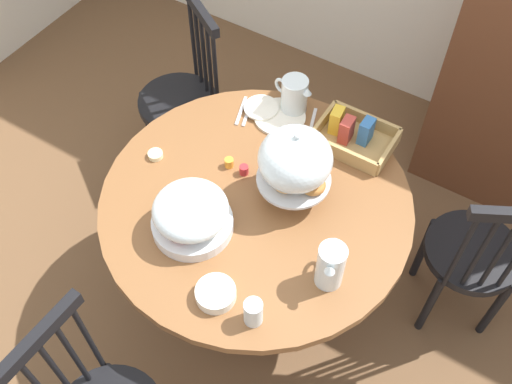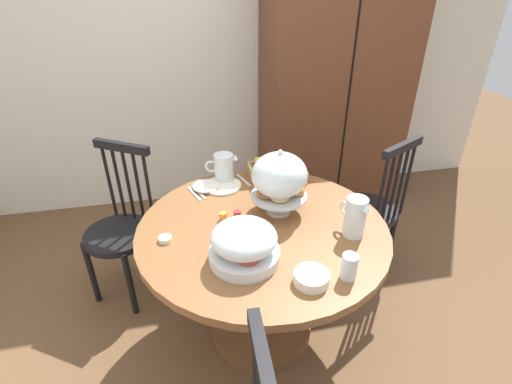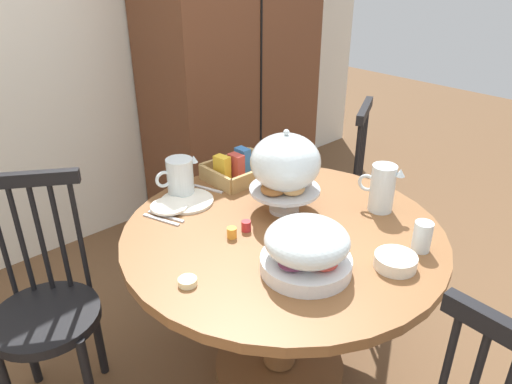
# 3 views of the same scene
# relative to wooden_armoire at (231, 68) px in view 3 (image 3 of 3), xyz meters

# --- Properties ---
(ground_plane) EXTENTS (10.00, 10.00, 0.00)m
(ground_plane) POSITION_rel_wooden_armoire_xyz_m (-0.74, -1.50, -0.98)
(ground_plane) COLOR brown
(wall_back) EXTENTS (4.80, 0.06, 2.60)m
(wall_back) POSITION_rel_wooden_armoire_xyz_m (-0.74, 0.33, 0.32)
(wall_back) COLOR silver
(wall_back) RESTS_ON ground_plane
(wooden_armoire) EXTENTS (1.18, 0.60, 1.96)m
(wooden_armoire) POSITION_rel_wooden_armoire_xyz_m (0.00, 0.00, 0.00)
(wooden_armoire) COLOR brown
(wooden_armoire) RESTS_ON ground_plane
(dining_table) EXTENTS (1.21, 1.21, 0.74)m
(dining_table) POSITION_rel_wooden_armoire_xyz_m (-0.88, -1.34, -0.46)
(dining_table) COLOR brown
(dining_table) RESTS_ON ground_plane
(windsor_chair_by_cabinet) EXTENTS (0.45, 0.45, 0.97)m
(windsor_chair_by_cabinet) POSITION_rel_wooden_armoire_xyz_m (-0.07, -0.94, -0.53)
(windsor_chair_by_cabinet) COLOR black
(windsor_chair_by_cabinet) RESTS_ON ground_plane
(windsor_chair_facing_door) EXTENTS (0.46, 0.46, 0.97)m
(windsor_chair_facing_door) POSITION_rel_wooden_armoire_xyz_m (-1.63, -0.83, -0.53)
(windsor_chair_facing_door) COLOR black
(windsor_chair_facing_door) RESTS_ON ground_plane
(pastry_stand_with_dome) EXTENTS (0.28, 0.28, 0.34)m
(pastry_stand_with_dome) POSITION_rel_wooden_armoire_xyz_m (-0.78, -1.24, -0.05)
(pastry_stand_with_dome) COLOR silver
(pastry_stand_with_dome) RESTS_ON dining_table
(fruit_platter_covered) EXTENTS (0.30, 0.30, 0.18)m
(fruit_platter_covered) POSITION_rel_wooden_armoire_xyz_m (-1.01, -1.57, -0.16)
(fruit_platter_covered) COLOR silver
(fruit_platter_covered) RESTS_ON dining_table
(orange_juice_pitcher) EXTENTS (0.10, 0.18, 0.19)m
(orange_juice_pitcher) POSITION_rel_wooden_armoire_xyz_m (-0.49, -1.50, -0.16)
(orange_juice_pitcher) COLOR silver
(orange_juice_pitcher) RESTS_ON dining_table
(milk_pitcher) EXTENTS (0.19, 0.11, 0.17)m
(milk_pitcher) POSITION_rel_wooden_armoire_xyz_m (-1.00, -0.85, -0.17)
(milk_pitcher) COLOR silver
(milk_pitcher) RESTS_ON dining_table
(cereal_basket) EXTENTS (0.32, 0.24, 0.12)m
(cereal_basket) POSITION_rel_wooden_armoire_xyz_m (-0.70, -0.88, -0.21)
(cereal_basket) COLOR tan
(cereal_basket) RESTS_ON dining_table
(china_plate_large) EXTENTS (0.22, 0.22, 0.01)m
(china_plate_large) POSITION_rel_wooden_armoire_xyz_m (-1.02, -0.92, -0.24)
(china_plate_large) COLOR white
(china_plate_large) RESTS_ON dining_table
(china_plate_small) EXTENTS (0.15, 0.15, 0.01)m
(china_plate_small) POSITION_rel_wooden_armoire_xyz_m (-1.11, -0.92, -0.23)
(china_plate_small) COLOR white
(china_plate_small) RESTS_ON china_plate_large
(cereal_bowl) EXTENTS (0.14, 0.14, 0.04)m
(cereal_bowl) POSITION_rel_wooden_armoire_xyz_m (-0.78, -1.76, -0.22)
(cereal_bowl) COLOR white
(cereal_bowl) RESTS_ON dining_table
(drinking_glass) EXTENTS (0.06, 0.06, 0.11)m
(drinking_glass) POSITION_rel_wooden_armoire_xyz_m (-0.63, -1.76, -0.19)
(drinking_glass) COLOR silver
(drinking_glass) RESTS_ON dining_table
(butter_dish) EXTENTS (0.06, 0.06, 0.02)m
(butter_dish) POSITION_rel_wooden_armoire_xyz_m (-1.34, -1.37, -0.23)
(butter_dish) COLOR beige
(butter_dish) RESTS_ON dining_table
(jam_jar_strawberry) EXTENTS (0.04, 0.04, 0.04)m
(jam_jar_strawberry) POSITION_rel_wooden_armoire_xyz_m (-0.99, -1.25, -0.22)
(jam_jar_strawberry) COLOR #B7282D
(jam_jar_strawberry) RESTS_ON dining_table
(jam_jar_apricot) EXTENTS (0.04, 0.04, 0.04)m
(jam_jar_apricot) POSITION_rel_wooden_armoire_xyz_m (-1.06, -1.25, -0.22)
(jam_jar_apricot) COLOR orange
(jam_jar_apricot) RESTS_ON dining_table
(table_knife) EXTENTS (0.07, 0.17, 0.01)m
(table_knife) POSITION_rel_wooden_armoire_xyz_m (-1.16, -0.96, -0.24)
(table_knife) COLOR silver
(table_knife) RESTS_ON dining_table
(dinner_fork) EXTENTS (0.07, 0.17, 0.01)m
(dinner_fork) POSITION_rel_wooden_armoire_xyz_m (-1.18, -0.97, -0.24)
(dinner_fork) COLOR silver
(dinner_fork) RESTS_ON dining_table
(soup_spoon) EXTENTS (0.07, 0.17, 0.01)m
(soup_spoon) POSITION_rel_wooden_armoire_xyz_m (-0.89, -0.88, -0.24)
(soup_spoon) COLOR silver
(soup_spoon) RESTS_ON dining_table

